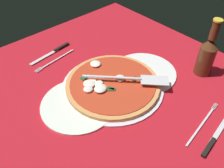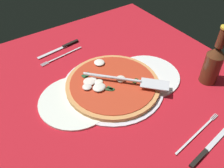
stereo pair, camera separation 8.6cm
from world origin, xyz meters
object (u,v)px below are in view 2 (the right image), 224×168
at_px(place_setting_near, 62,52).
at_px(place_setting_far, 202,142).
at_px(dinner_plate_right, 76,101).
at_px(dinner_plate_left, 147,76).
at_px(pizza, 111,84).
at_px(beer_bottle, 213,63).
at_px(pizza_server, 129,80).

relative_size(place_setting_near, place_setting_far, 1.00).
bearing_deg(dinner_plate_right, dinner_plate_left, 173.19).
height_order(dinner_plate_left, dinner_plate_right, same).
bearing_deg(pizza, place_setting_near, -80.18).
xyz_separation_m(dinner_plate_left, dinner_plate_right, (0.29, -0.03, 0.00)).
bearing_deg(place_setting_far, dinner_plate_right, 115.11).
relative_size(dinner_plate_left, pizza, 0.73).
distance_m(dinner_plate_right, pizza, 0.14).
bearing_deg(place_setting_far, place_setting_near, 94.54).
xyz_separation_m(dinner_plate_right, beer_bottle, (-0.46, 0.18, 0.08)).
xyz_separation_m(dinner_plate_right, pizza, (-0.14, 0.01, 0.01)).
height_order(dinner_plate_right, beer_bottle, beer_bottle).
height_order(dinner_plate_right, place_setting_near, place_setting_near).
distance_m(place_setting_near, beer_bottle, 0.61).
relative_size(dinner_plate_left, place_setting_far, 1.13).
bearing_deg(place_setting_near, pizza, 92.52).
height_order(pizza_server, place_setting_far, pizza_server).
xyz_separation_m(place_setting_near, beer_bottle, (-0.37, 0.47, 0.08)).
distance_m(pizza_server, beer_bottle, 0.30).
height_order(dinner_plate_left, pizza_server, pizza_server).
height_order(dinner_plate_left, place_setting_far, place_setting_far).
relative_size(dinner_plate_left, dinner_plate_right, 0.98).
bearing_deg(dinner_plate_right, place_setting_near, -106.85).
bearing_deg(place_setting_far, pizza_server, 89.43).
relative_size(pizza_server, beer_bottle, 1.06).
distance_m(dinner_plate_left, place_setting_near, 0.38).
bearing_deg(pizza_server, place_setting_far, -36.51).
height_order(pizza, beer_bottle, beer_bottle).
distance_m(place_setting_near, place_setting_far, 0.66).
relative_size(dinner_plate_right, beer_bottle, 1.11).
bearing_deg(dinner_plate_left, dinner_plate_right, -6.81).
bearing_deg(dinner_plate_left, beer_bottle, 139.15).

